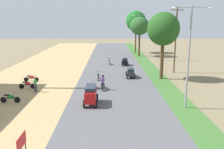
{
  "coord_description": "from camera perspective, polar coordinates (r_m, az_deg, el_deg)",
  "views": [
    {
      "loc": [
        -0.76,
        -8.07,
        7.43
      ],
      "look_at": [
        -0.37,
        18.91,
        1.32
      ],
      "focal_mm": 38.74,
      "sensor_mm": 36.0,
      "label": 1
    }
  ],
  "objects": [
    {
      "name": "utility_pole_near",
      "position": [
        35.23,
        14.78,
        8.1
      ],
      "size": [
        1.8,
        0.2,
        9.25
      ],
      "color": "brown",
      "rests_on": "ground"
    },
    {
      "name": "utility_pole_far",
      "position": [
        45.99,
        11.94,
        8.48
      ],
      "size": [
        1.8,
        0.2,
        8.05
      ],
      "color": "brown",
      "rests_on": "ground"
    },
    {
      "name": "median_tree_nearest",
      "position": [
        30.86,
        12.03,
        10.39
      ],
      "size": [
        3.98,
        3.98,
        8.35
      ],
      "color": "#4C351E",
      "rests_on": "median_strip"
    },
    {
      "name": "parked_motorbike_third",
      "position": [
        28.01,
        -19.36,
        -2.18
      ],
      "size": [
        1.8,
        0.54,
        0.94
      ],
      "color": "black",
      "rests_on": "dirt_shoulder"
    },
    {
      "name": "motorbike_ahead_second",
      "position": [
        25.96,
        -2.19,
        -1.91
      ],
      "size": [
        0.54,
        1.8,
        1.66
      ],
      "color": "black",
      "rests_on": "road_strip"
    },
    {
      "name": "motorbike_ahead_third",
      "position": [
        30.38,
        -3.23,
        -0.3
      ],
      "size": [
        0.54,
        1.8,
        0.94
      ],
      "color": "black",
      "rests_on": "road_strip"
    },
    {
      "name": "parked_motorbike_second",
      "position": [
        23.84,
        -22.85,
        -5.03
      ],
      "size": [
        1.8,
        0.54,
        0.94
      ],
      "color": "black",
      "rests_on": "dirt_shoulder"
    },
    {
      "name": "streetlamp_near",
      "position": [
        20.73,
        17.71,
        5.19
      ],
      "size": [
        3.16,
        0.2,
        8.5
      ],
      "color": "gray",
      "rests_on": "median_strip"
    },
    {
      "name": "car_hatchback_black",
      "position": [
        39.98,
        3.05,
        3.13
      ],
      "size": [
        1.04,
        2.0,
        1.23
      ],
      "color": "black",
      "rests_on": "road_strip"
    },
    {
      "name": "parked_motorbike_fourth",
      "position": [
        30.97,
        -18.49,
        -0.73
      ],
      "size": [
        1.8,
        0.54,
        0.94
      ],
      "color": "black",
      "rests_on": "dirt_shoulder"
    },
    {
      "name": "car_sedan_charcoal",
      "position": [
        31.55,
        4.37,
        0.49
      ],
      "size": [
        1.1,
        2.26,
        1.19
      ],
      "color": "#282D33",
      "rests_on": "road_strip"
    },
    {
      "name": "median_tree_second",
      "position": [
        50.31,
        6.54,
        11.26
      ],
      "size": [
        3.96,
        3.96,
        8.0
      ],
      "color": "#4C351E",
      "rests_on": "median_strip"
    },
    {
      "name": "pedestrian_on_shoulder",
      "position": [
        26.35,
        -17.65,
        -2.05
      ],
      "size": [
        0.43,
        0.37,
        1.62
      ],
      "color": "#33333D",
      "rests_on": "dirt_shoulder"
    },
    {
      "name": "street_signboard",
      "position": [
        14.01,
        -20.56,
        -14.94
      ],
      "size": [
        0.06,
        1.3,
        1.5
      ],
      "color": "#262628",
      "rests_on": "dirt_shoulder"
    },
    {
      "name": "motorbike_ahead_fourth",
      "position": [
        40.86,
        -0.67,
        3.11
      ],
      "size": [
        0.54,
        1.8,
        0.94
      ],
      "color": "black",
      "rests_on": "road_strip"
    },
    {
      "name": "streetlamp_mid",
      "position": [
        53.03,
        6.39,
        9.95
      ],
      "size": [
        3.16,
        0.2,
        8.46
      ],
      "color": "gray",
      "rests_on": "median_strip"
    },
    {
      "name": "car_van_red",
      "position": [
        21.52,
        -5.02,
        -4.6
      ],
      "size": [
        1.19,
        2.41,
        1.67
      ],
      "color": "red",
      "rests_on": "road_strip"
    },
    {
      "name": "median_tree_third",
      "position": [
        55.78,
        5.67,
        12.42
      ],
      "size": [
        4.44,
        4.44,
        9.38
      ],
      "color": "#4C351E",
      "rests_on": "median_strip"
    }
  ]
}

